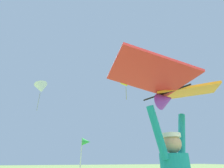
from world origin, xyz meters
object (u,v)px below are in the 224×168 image
Objects in this scene: distant_kite_yellow_high_left at (126,84)px; distant_kite_yellow_far_center at (162,102)px; distant_kite_white_mid_left at (41,88)px; marker_flag at (85,146)px; held_stunt_kite at (170,88)px.

distant_kite_yellow_high_left is 6.05m from distant_kite_yellow_far_center.
distant_kite_yellow_high_left reaches higher than distant_kite_white_mid_left.
distant_kite_white_mid_left is at bearing 165.64° from distant_kite_yellow_far_center.
distant_kite_white_mid_left reaches higher than marker_flag.
held_stunt_kite is at bearing -126.18° from distant_kite_yellow_far_center.
held_stunt_kite is 0.98× the size of marker_flag.
distant_kite_yellow_high_left is 0.98× the size of distant_kite_white_mid_left.
distant_kite_yellow_high_left reaches higher than distant_kite_yellow_far_center.
held_stunt_kite is at bearing -112.54° from distant_kite_yellow_high_left.
distant_kite_white_mid_left reaches higher than held_stunt_kite.
distant_kite_yellow_far_center reaches higher than held_stunt_kite.
distant_kite_yellow_high_left reaches higher than held_stunt_kite.
marker_flag is (2.74, -10.56, -6.01)m from distant_kite_white_mid_left.
marker_flag is (-7.05, -12.02, -8.62)m from distant_kite_yellow_high_left.
held_stunt_kite is 15.13m from distant_kite_yellow_far_center.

